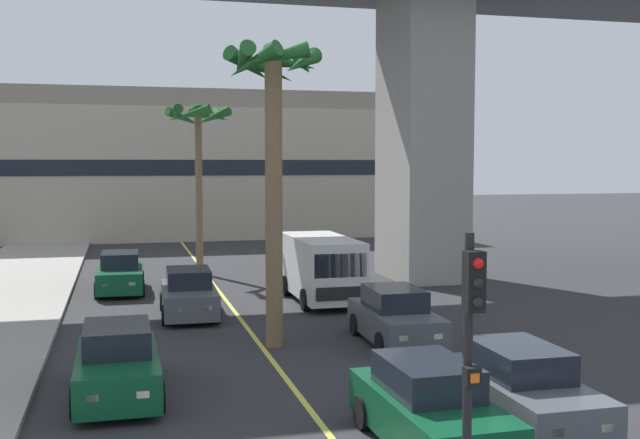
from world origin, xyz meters
TOP-DOWN VIEW (x-y plane):
  - lane_stripe_center at (0.00, 24.00)m, footprint 0.14×56.00m
  - pier_building_backdrop at (0.00, 53.24)m, footprint 29.52×8.04m
  - car_queue_front at (3.71, 19.90)m, footprint 1.93×4.15m
  - car_queue_second at (-1.57, 25.21)m, footprint 1.92×4.15m
  - car_queue_third at (1.54, 12.24)m, footprint 1.89×4.13m
  - car_queue_fourth at (-3.77, 30.67)m, footprint 1.90×4.13m
  - car_queue_fifth at (-3.82, 16.72)m, footprint 1.85×4.11m
  - car_queue_sixth at (3.69, 12.86)m, footprint 1.85×4.11m
  - delivery_van at (3.33, 26.68)m, footprint 2.17×5.25m
  - traffic_light_median_near at (0.53, 8.52)m, footprint 0.24×0.37m
  - palm_tree_near_median at (0.34, 20.36)m, footprint 2.77×2.75m
  - palm_tree_mid_median at (-0.24, 34.89)m, footprint 3.05×3.16m

SIDE VIEW (x-z plane):
  - lane_stripe_center at x=0.00m, z-range 0.00..0.01m
  - car_queue_front at x=3.71m, z-range -0.06..1.50m
  - car_queue_second at x=-1.57m, z-range -0.06..1.50m
  - car_queue_third at x=1.54m, z-range -0.06..1.50m
  - car_queue_fourth at x=-3.77m, z-range -0.06..1.50m
  - car_queue_fifth at x=-3.82m, z-range -0.06..1.50m
  - car_queue_sixth at x=3.69m, z-range -0.06..1.50m
  - delivery_van at x=3.33m, z-range 0.11..2.47m
  - traffic_light_median_near at x=0.53m, z-range 0.61..4.81m
  - pier_building_backdrop at x=0.00m, z-range -0.06..9.74m
  - palm_tree_near_median at x=0.34m, z-range 2.15..10.46m
  - palm_tree_mid_median at x=-0.24m, z-range 2.51..10.20m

